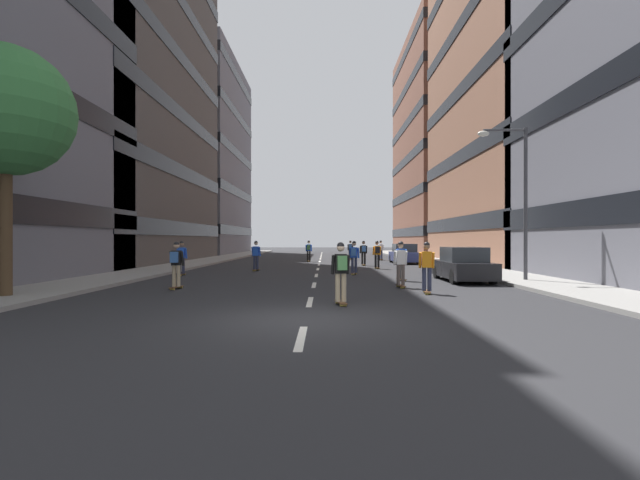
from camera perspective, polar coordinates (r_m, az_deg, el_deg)
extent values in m
plane|color=#28282B|center=(34.97, -0.10, -2.97)|extent=(145.63, 145.63, 0.00)
cube|color=gray|center=(39.24, -13.84, -2.54)|extent=(3.15, 66.75, 0.14)
cube|color=gray|center=(39.02, 13.83, -2.56)|extent=(3.15, 66.75, 0.14)
cube|color=silver|center=(8.85, -2.36, -12.01)|extent=(0.16, 2.20, 0.01)
cube|color=silver|center=(13.78, -1.26, -7.66)|extent=(0.16, 2.20, 0.01)
cube|color=silver|center=(18.74, -0.75, -5.60)|extent=(0.16, 2.20, 0.01)
cube|color=silver|center=(23.72, -0.46, -4.41)|extent=(0.16, 2.20, 0.01)
cube|color=silver|center=(28.71, -0.26, -3.63)|extent=(0.16, 2.20, 0.01)
cube|color=silver|center=(33.70, -0.13, -3.08)|extent=(0.16, 2.20, 0.01)
cube|color=silver|center=(38.69, -0.03, -2.67)|extent=(0.16, 2.20, 0.01)
cube|color=silver|center=(43.69, 0.05, -2.36)|extent=(0.16, 2.20, 0.01)
cube|color=silver|center=(48.68, 0.11, -2.11)|extent=(0.16, 2.20, 0.01)
cube|color=silver|center=(53.68, 0.16, -1.91)|extent=(0.16, 2.20, 0.01)
cube|color=silver|center=(58.68, 0.20, -1.74)|extent=(0.16, 2.20, 0.01)
cube|color=silver|center=(63.68, 0.23, -1.60)|extent=(0.16, 2.20, 0.01)
cube|color=#4C4744|center=(44.26, -27.17, 21.51)|extent=(15.66, 23.76, 36.08)
cube|color=black|center=(41.20, -27.15, 1.24)|extent=(15.78, 23.88, 1.10)
cube|color=black|center=(41.54, -27.16, 7.48)|extent=(15.78, 23.88, 1.10)
cube|color=black|center=(42.36, -27.16, 13.54)|extent=(15.78, 23.88, 1.10)
cube|color=black|center=(43.63, -27.16, 19.31)|extent=(15.78, 23.88, 1.10)
cube|color=black|center=(45.32, -27.17, 24.70)|extent=(15.78, 23.88, 1.10)
cube|color=slate|center=(63.86, -17.12, 9.63)|extent=(15.66, 20.82, 24.92)
cube|color=black|center=(62.98, -17.12, 1.10)|extent=(15.78, 20.94, 1.10)
cube|color=black|center=(63.27, -17.12, 5.62)|extent=(15.78, 20.94, 1.10)
cube|color=black|center=(63.94, -17.12, 10.07)|extent=(15.78, 20.94, 1.10)
cube|color=black|center=(64.99, -17.12, 14.40)|extent=(15.78, 20.94, 1.10)
cube|color=black|center=(66.40, -17.12, 18.57)|extent=(15.78, 20.94, 1.10)
cube|color=#9E6B51|center=(42.98, 27.32, 18.49)|extent=(15.66, 20.89, 30.88)
cube|color=black|center=(40.79, 27.31, 1.79)|extent=(15.78, 21.01, 1.10)
cube|color=black|center=(41.27, 27.32, 8.95)|extent=(15.78, 21.01, 1.10)
cube|color=black|center=(42.37, 27.32, 15.85)|extent=(15.78, 21.01, 1.10)
cube|color=black|center=(44.05, 27.32, 22.30)|extent=(15.78, 21.01, 1.10)
cube|color=brown|center=(63.85, 17.62, 10.97)|extent=(15.66, 22.16, 27.87)
cube|color=black|center=(62.71, 17.61, 0.92)|extent=(15.78, 22.28, 1.10)
cube|color=black|center=(62.95, 17.61, 5.15)|extent=(15.78, 22.28, 1.10)
cube|color=black|center=(63.53, 17.62, 9.32)|extent=(15.78, 22.28, 1.10)
cube|color=black|center=(64.44, 17.62, 13.40)|extent=(15.78, 22.28, 1.10)
cube|color=black|center=(65.66, 17.62, 17.35)|extent=(15.78, 22.28, 1.10)
cube|color=black|center=(67.19, 17.62, 21.13)|extent=(15.78, 22.28, 1.10)
cube|color=black|center=(21.42, 17.28, -3.48)|extent=(1.80, 4.40, 0.70)
cube|color=#2D3338|center=(21.24, 17.40, -1.70)|extent=(1.60, 2.10, 0.64)
cylinder|color=black|center=(22.62, 14.28, -3.83)|extent=(0.22, 0.64, 0.64)
cylinder|color=black|center=(23.05, 18.16, -3.76)|extent=(0.22, 0.64, 0.64)
cylinder|color=black|center=(19.82, 16.26, -4.38)|extent=(0.22, 0.64, 0.64)
cylinder|color=black|center=(20.31, 20.62, -4.27)|extent=(0.22, 0.64, 0.64)
cube|color=navy|center=(36.19, 10.39, -2.03)|extent=(1.80, 4.40, 0.70)
cube|color=#2D3338|center=(36.03, 10.43, -0.98)|extent=(1.60, 2.10, 0.64)
cylinder|color=black|center=(37.51, 8.81, -2.28)|extent=(0.22, 0.64, 0.64)
cylinder|color=black|center=(37.77, 11.21, -2.26)|extent=(0.22, 0.64, 0.64)
cylinder|color=black|center=(34.64, 9.49, -2.47)|extent=(0.22, 0.64, 0.64)
cylinder|color=black|center=(34.92, 12.08, -2.45)|extent=(0.22, 0.64, 0.64)
cylinder|color=#4C3823|center=(17.07, -34.41, 1.48)|extent=(0.36, 0.36, 4.28)
sphere|color=#387A3D|center=(17.52, -34.42, 13.12)|extent=(3.98, 3.98, 3.98)
cylinder|color=#3F3F44|center=(21.58, 24.13, 4.14)|extent=(0.16, 0.16, 6.50)
cylinder|color=#3F3F44|center=(21.70, 21.91, 12.53)|extent=(1.80, 0.10, 0.10)
ellipsoid|color=silver|center=(21.36, 19.60, 12.32)|extent=(0.50, 0.30, 0.24)
cube|color=brown|center=(18.05, 9.97, -5.57)|extent=(0.26, 0.91, 0.02)
cylinder|color=#D8BF4C|center=(18.37, 9.74, -5.62)|extent=(0.18, 0.08, 0.07)
cylinder|color=#D8BF4C|center=(17.75, 10.21, -5.82)|extent=(0.18, 0.08, 0.07)
cylinder|color=#594C47|center=(17.99, 9.69, -4.27)|extent=(0.15, 0.15, 0.80)
cylinder|color=#594C47|center=(18.04, 10.25, -4.26)|extent=(0.15, 0.15, 0.80)
cube|color=white|center=(17.98, 9.97, -2.12)|extent=(0.33, 0.22, 0.55)
cylinder|color=white|center=(17.98, 9.25, -2.21)|extent=(0.11, 0.23, 0.55)
cylinder|color=white|center=(18.08, 10.62, -2.20)|extent=(0.11, 0.23, 0.55)
sphere|color=tan|center=(17.98, 9.96, -0.67)|extent=(0.22, 0.22, 0.22)
sphere|color=black|center=(17.98, 9.96, -0.51)|extent=(0.21, 0.21, 0.21)
cube|color=brown|center=(18.05, -17.39, -5.57)|extent=(0.32, 0.92, 0.02)
cylinder|color=#D8BF4C|center=(18.35, -16.95, -5.63)|extent=(0.19, 0.09, 0.07)
cylinder|color=#D8BF4C|center=(17.77, -17.85, -5.82)|extent=(0.19, 0.09, 0.07)
cylinder|color=tan|center=(18.06, -17.65, -4.26)|extent=(0.16, 0.16, 0.80)
cylinder|color=tan|center=(17.98, -17.14, -4.28)|extent=(0.16, 0.16, 0.80)
cube|color=black|center=(17.98, -17.40, -2.13)|extent=(0.34, 0.24, 0.55)
cylinder|color=black|center=(18.12, -17.95, -2.20)|extent=(0.12, 0.24, 0.55)
cylinder|color=black|center=(17.93, -16.69, -2.22)|extent=(0.12, 0.24, 0.55)
sphere|color=tan|center=(17.99, -17.37, -0.67)|extent=(0.22, 0.22, 0.22)
sphere|color=black|center=(17.99, -17.37, -0.52)|extent=(0.21, 0.21, 0.21)
cube|color=#3F72BF|center=(17.82, -17.65, -2.05)|extent=(0.28, 0.19, 0.40)
cube|color=brown|center=(24.69, -16.79, -4.05)|extent=(0.21, 0.90, 0.02)
cylinder|color=#D8BF4C|center=(25.00, -16.56, -4.11)|extent=(0.18, 0.07, 0.07)
cylinder|color=#D8BF4C|center=(24.39, -17.02, -4.22)|extent=(0.18, 0.07, 0.07)
cylinder|color=#2D334C|center=(24.69, -16.99, -3.10)|extent=(0.14, 0.14, 0.80)
cylinder|color=#2D334C|center=(24.64, -16.59, -3.10)|extent=(0.14, 0.14, 0.80)
cube|color=blue|center=(24.64, -16.79, -1.53)|extent=(0.32, 0.20, 0.55)
cylinder|color=blue|center=(24.75, -17.24, -1.59)|extent=(0.09, 0.23, 0.55)
cylinder|color=blue|center=(24.62, -16.27, -1.60)|extent=(0.09, 0.23, 0.55)
sphere|color=#997051|center=(24.65, -16.78, -0.47)|extent=(0.22, 0.22, 0.22)
sphere|color=black|center=(24.65, -16.78, -0.36)|extent=(0.21, 0.21, 0.21)
cube|color=brown|center=(41.93, 3.79, -2.36)|extent=(0.29, 0.92, 0.02)
cylinder|color=#D8BF4C|center=(42.25, 3.81, -2.40)|extent=(0.19, 0.09, 0.07)
cylinder|color=#D8BF4C|center=(41.61, 3.77, -2.44)|extent=(0.19, 0.09, 0.07)
cylinder|color=black|center=(41.92, 3.67, -1.79)|extent=(0.15, 0.15, 0.80)
cylinder|color=black|center=(41.91, 3.91, -1.79)|extent=(0.15, 0.15, 0.80)
cube|color=black|center=(41.90, 3.79, -0.87)|extent=(0.34, 0.23, 0.55)
cylinder|color=black|center=(41.96, 3.49, -0.91)|extent=(0.11, 0.24, 0.55)
cylinder|color=black|center=(41.94, 4.09, -0.91)|extent=(0.11, 0.24, 0.55)
sphere|color=#997051|center=(41.91, 3.79, -0.25)|extent=(0.22, 0.22, 0.22)
sphere|color=black|center=(41.91, 3.79, -0.18)|extent=(0.21, 0.21, 0.21)
cube|color=#3F72BF|center=(41.72, 3.78, -0.83)|extent=(0.27, 0.19, 0.40)
cube|color=brown|center=(38.28, -1.41, -2.59)|extent=(0.27, 0.91, 0.02)
cylinder|color=#D8BF4C|center=(38.60, -1.35, -2.63)|extent=(0.19, 0.08, 0.07)
cylinder|color=#D8BF4C|center=(37.97, -1.47, -2.68)|extent=(0.19, 0.08, 0.07)
cylinder|color=black|center=(38.28, -1.54, -1.97)|extent=(0.15, 0.15, 0.80)
cylinder|color=black|center=(38.26, -1.28, -1.97)|extent=(0.15, 0.15, 0.80)
cube|color=blue|center=(38.25, -1.41, -0.96)|extent=(0.34, 0.23, 0.55)
cylinder|color=blue|center=(38.33, -1.73, -1.00)|extent=(0.11, 0.24, 0.55)
cylinder|color=blue|center=(38.27, -1.07, -1.00)|extent=(0.11, 0.24, 0.55)
sphere|color=beige|center=(38.26, -1.41, -0.28)|extent=(0.22, 0.22, 0.22)
sphere|color=black|center=(38.26, -1.41, -0.20)|extent=(0.21, 0.21, 0.21)
cube|color=#4C8C4C|center=(38.07, -1.44, -0.92)|extent=(0.27, 0.18, 0.40)
cube|color=brown|center=(32.76, 5.42, -3.04)|extent=(0.24, 0.91, 0.02)
cylinder|color=#D8BF4C|center=(33.08, 5.35, -3.09)|extent=(0.18, 0.08, 0.07)
cylinder|color=#D8BF4C|center=(32.44, 5.50, -3.15)|extent=(0.18, 0.08, 0.07)
cylinder|color=black|center=(32.73, 5.27, -2.32)|extent=(0.15, 0.15, 0.80)
cylinder|color=black|center=(32.75, 5.58, -2.31)|extent=(0.15, 0.15, 0.80)
cube|color=black|center=(32.72, 5.42, -1.13)|extent=(0.33, 0.22, 0.55)
cylinder|color=black|center=(32.74, 5.03, -1.18)|extent=(0.10, 0.23, 0.55)
cylinder|color=black|center=(32.80, 5.79, -1.18)|extent=(0.10, 0.23, 0.55)
sphere|color=#997051|center=(32.73, 5.42, -0.34)|extent=(0.22, 0.22, 0.22)
sphere|color=black|center=(32.73, 5.42, -0.25)|extent=(0.21, 0.21, 0.21)
cube|color=#3F72BF|center=(32.54, 5.47, -1.09)|extent=(0.27, 0.17, 0.40)
cube|color=brown|center=(29.27, 7.08, -3.41)|extent=(0.29, 0.92, 0.02)
cylinder|color=#D8BF4C|center=(29.59, 6.96, -3.46)|extent=(0.19, 0.09, 0.07)
cylinder|color=#D8BF4C|center=(28.96, 7.22, -3.54)|extent=(0.19, 0.09, 0.07)
cylinder|color=black|center=(29.23, 6.91, -2.60)|extent=(0.15, 0.15, 0.80)
cylinder|color=black|center=(29.27, 7.26, -2.60)|extent=(0.15, 0.15, 0.80)
cube|color=orange|center=(29.23, 7.08, -1.28)|extent=(0.34, 0.23, 0.55)
cylinder|color=orange|center=(29.23, 6.64, -1.33)|extent=(0.11, 0.24, 0.55)
cylinder|color=orange|center=(29.32, 7.49, -1.33)|extent=(0.11, 0.24, 0.55)
sphere|color=#997051|center=(29.24, 7.08, -0.39)|extent=(0.22, 0.22, 0.22)
sphere|color=black|center=(29.24, 7.08, -0.29)|extent=(0.21, 0.21, 0.21)
cube|color=black|center=(29.05, 7.16, -1.23)|extent=(0.27, 0.18, 0.40)
cube|color=brown|center=(21.00, 10.03, -4.78)|extent=(0.37, 0.92, 0.02)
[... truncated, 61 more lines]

